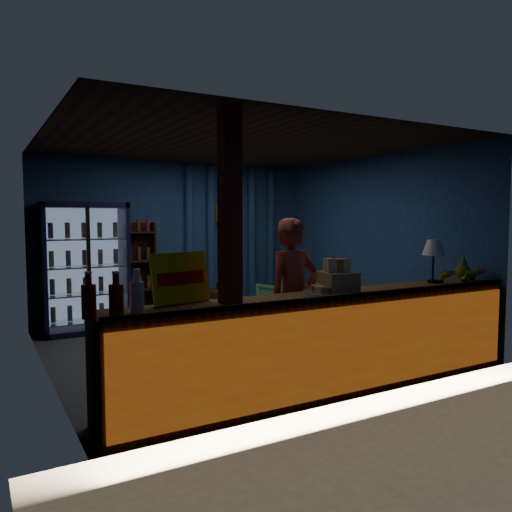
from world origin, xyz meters
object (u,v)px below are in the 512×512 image
(shopkeeper, at_px, (294,298))
(green_chair, at_px, (281,300))
(pastry_tray, at_px, (327,291))
(table_lamp, at_px, (434,249))

(shopkeeper, relative_size, green_chair, 2.60)
(green_chair, distance_m, pastry_tray, 3.68)
(green_chair, bearing_deg, pastry_tray, 48.90)
(pastry_tray, bearing_deg, table_lamp, 1.74)
(pastry_tray, bearing_deg, shopkeeper, 92.87)
(shopkeeper, bearing_deg, pastry_tray, -90.54)
(shopkeeper, distance_m, pastry_tray, 0.55)
(shopkeeper, xyz_separation_m, table_lamp, (1.54, -0.49, 0.49))
(shopkeeper, bearing_deg, table_lamp, -21.08)
(table_lamp, bearing_deg, pastry_tray, -178.26)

